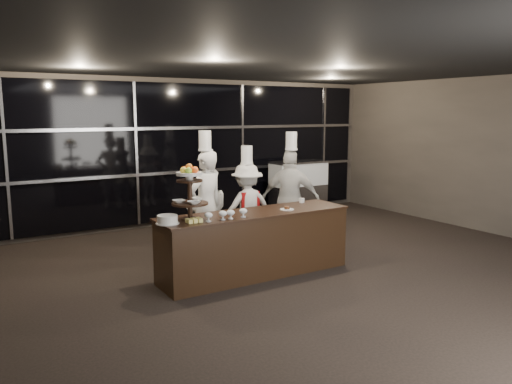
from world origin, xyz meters
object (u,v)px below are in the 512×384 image
buffet_counter (255,243)px  display_stand (190,188)px  chef_a (206,205)px  chef_b (208,211)px  layer_cake (167,220)px  display_case (298,186)px  chef_c (247,206)px  chef_d (291,198)px

buffet_counter → display_stand: display_stand is taller
chef_a → chef_b: bearing=59.0°
layer_cake → chef_a: size_ratio=0.15×
layer_cake → chef_a: 1.48m
display_case → chef_c: bearing=-143.3°
chef_b → chef_c: bearing=-5.7°
display_stand → chef_c: 2.09m
layer_cake → chef_c: size_ratio=0.17×
buffet_counter → display_case: bearing=45.2°
display_case → chef_a: chef_a is taller
display_stand → layer_cake: bearing=-171.6°
buffet_counter → chef_d: 1.65m
buffet_counter → layer_cake: 1.43m
buffet_counter → display_case: (2.99, 3.01, 0.22)m
display_stand → chef_c: bearing=37.6°
chef_a → chef_d: (1.58, -0.05, -0.03)m
layer_cake → chef_d: 2.82m
display_case → chef_a: (-3.28, -2.02, 0.21)m
chef_c → chef_d: bearing=-21.7°
chef_b → chef_d: size_ratio=0.87×
buffet_counter → chef_b: chef_b is taller
chef_a → chef_c: bearing=14.7°
display_case → chef_d: chef_d is taller
display_case → chef_d: 2.68m
display_case → chef_c: chef_c is taller
chef_b → chef_d: chef_d is taller
display_case → chef_a: 3.86m
buffet_counter → chef_a: chef_a is taller
display_stand → chef_c: (1.59, 1.22, -0.59)m
chef_b → chef_c: size_ratio=0.98×
display_stand → chef_b: 1.68m
layer_cake → buffet_counter: bearing=2.1°
buffet_counter → display_stand: 1.33m
display_stand → chef_d: size_ratio=0.37×
buffet_counter → display_stand: size_ratio=3.81×
buffet_counter → chef_a: size_ratio=1.39×
layer_cake → chef_b: bearing=47.5°
layer_cake → chef_d: bearing=20.6°
chef_c → display_case: bearing=36.7°
chef_c → chef_b: bearing=174.3°
buffet_counter → chef_b: 1.32m
buffet_counter → chef_a: (-0.29, 0.99, 0.43)m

